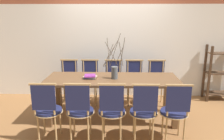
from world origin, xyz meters
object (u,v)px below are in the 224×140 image
chair_near_center (112,109)px  book_stack (90,76)px  dining_table (112,84)px  vase_centerpiece (115,71)px  chair_far_center (113,80)px  shelving_rack (220,73)px

chair_near_center → book_stack: bearing=118.9°
dining_table → vase_centerpiece: 0.25m
chair_far_center → shelving_rack: bearing=-172.9°
vase_centerpiece → shelving_rack: (2.32, 1.06, -0.30)m
vase_centerpiece → chair_near_center: bearing=-92.2°
chair_far_center → shelving_rack: size_ratio=0.77×
dining_table → chair_near_center: chair_near_center is taller
chair_far_center → book_stack: bearing=62.0°
chair_far_center → book_stack: 0.89m
vase_centerpiece → book_stack: 0.45m
dining_table → book_stack: 0.41m
book_stack → shelving_rack: shelving_rack is taller
dining_table → shelving_rack: (2.37, 1.04, -0.06)m
chair_far_center → dining_table: bearing=89.4°
dining_table → book_stack: bearing=-179.3°
dining_table → chair_far_center: 0.76m
dining_table → shelving_rack: shelving_rack is taller
chair_near_center → vase_centerpiece: bearing=87.8°
chair_near_center → shelving_rack: 2.95m
book_stack → shelving_rack: bearing=20.7°
chair_far_center → book_stack: (-0.40, -0.75, 0.29)m
book_stack → vase_centerpiece: bearing=-2.5°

